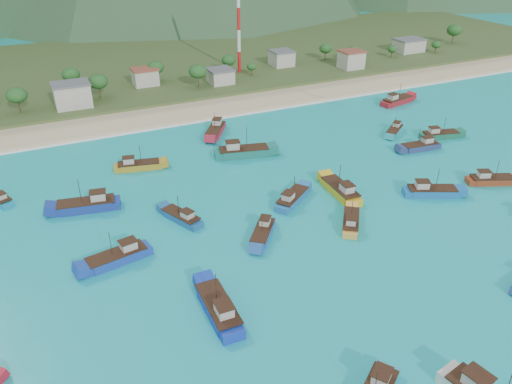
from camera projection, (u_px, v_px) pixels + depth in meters
name	position (u px, v px, depth m)	size (l,w,h in m)	color
ground	(321.00, 243.00, 93.02)	(600.00, 600.00, 0.00)	#0D9499
beach	(187.00, 112.00, 155.52)	(400.00, 18.00, 1.20)	beige
land	(139.00, 66.00, 203.78)	(400.00, 110.00, 2.40)	#385123
surf_line	(197.00, 122.00, 148.00)	(400.00, 2.50, 0.08)	white
village	(190.00, 76.00, 173.98)	(219.18, 24.58, 6.94)	beige
vegetation	(172.00, 74.00, 173.23)	(281.09, 25.52, 8.84)	#235623
radio_tower	(238.00, 8.00, 177.89)	(1.20, 1.20, 46.59)	red
boat_0	(118.00, 257.00, 87.61)	(12.05, 5.49, 6.87)	#1940A7
boat_3	(351.00, 222.00, 97.99)	(8.23, 9.63, 5.82)	gold
boat_4	(263.00, 233.00, 94.71)	(8.53, 9.59, 5.88)	#265DAF
boat_5	(88.00, 205.00, 103.11)	(13.29, 6.04, 7.57)	navy
boat_6	(440.00, 135.00, 136.82)	(11.24, 5.69, 6.38)	#176547
boat_7	(341.00, 191.00, 108.72)	(4.27, 12.45, 7.25)	gold
boat_8	(243.00, 152.00, 126.15)	(14.40, 7.24, 8.17)	#176B5E
boat_13	(420.00, 147.00, 129.99)	(11.02, 4.24, 6.36)	navy
boat_16	(138.00, 166.00, 119.90)	(11.37, 5.53, 6.46)	#AE8620
boat_17	(431.00, 192.00, 108.52)	(11.84, 8.04, 6.80)	#1765AB
boat_22	(182.00, 218.00, 99.53)	(6.57, 10.13, 5.79)	#195692
boat_23	(491.00, 180.00, 113.40)	(11.05, 7.09, 6.31)	maroon
boat_25	(219.00, 309.00, 75.87)	(3.98, 12.62, 7.41)	#1636AD
boat_26	(394.00, 131.00, 139.90)	(9.15, 7.77, 5.52)	teal
boat_27	(216.00, 131.00, 139.54)	(9.45, 11.68, 6.94)	#AE2336
boat_28	(292.00, 199.00, 105.94)	(10.69, 8.86, 6.40)	#1F67AB
boat_30	(397.00, 101.00, 161.66)	(12.87, 6.16, 7.32)	maroon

